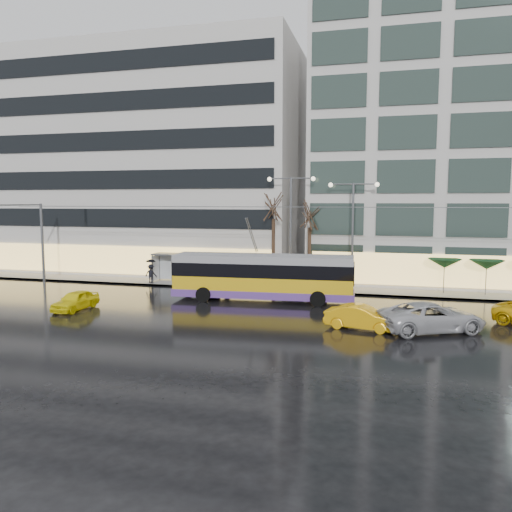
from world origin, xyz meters
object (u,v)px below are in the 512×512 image
(trolleybus, at_px, (263,278))
(street_lamp_near, at_px, (291,216))
(bus_shelter, at_px, (174,261))
(taxi_a, at_px, (75,300))

(trolleybus, distance_m, street_lamp_near, 7.08)
(trolleybus, height_order, bus_shelter, trolleybus)
(taxi_a, bearing_deg, street_lamp_near, 45.97)
(street_lamp_near, bearing_deg, taxi_a, -136.45)
(trolleybus, relative_size, bus_shelter, 3.14)
(trolleybus, bearing_deg, bus_shelter, 150.14)
(street_lamp_near, height_order, taxi_a, street_lamp_near)
(street_lamp_near, relative_size, taxi_a, 2.39)
(trolleybus, bearing_deg, taxi_a, -151.22)
(trolleybus, relative_size, street_lamp_near, 1.46)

